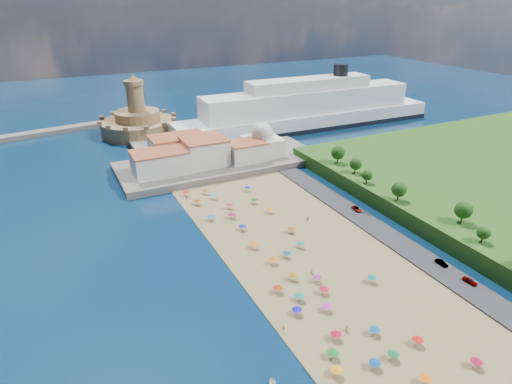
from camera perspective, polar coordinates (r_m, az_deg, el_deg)
ground at (r=130.31m, az=3.34°, el=-7.65°), size 700.00×700.00×0.00m
terrace at (r=192.88m, az=-4.76°, el=3.91°), size 90.00×36.00×3.00m
jetty at (r=218.71m, az=-13.61°, el=5.74°), size 18.00×70.00×2.40m
waterfront_buildings at (r=187.22m, az=-8.61°, el=5.14°), size 57.00×29.00×11.00m
domed_building at (r=196.46m, az=0.84°, el=6.69°), size 16.00×16.00×15.00m
fortress at (r=245.36m, az=-15.45°, el=8.93°), size 40.00×40.00×32.40m
cruise_ship at (r=250.59m, az=6.92°, el=10.78°), size 158.08×27.39×34.44m
beach_parasols at (r=119.40m, az=4.92°, el=-9.82°), size 29.78×117.42×2.20m
beachgoers at (r=126.76m, az=1.62°, el=-8.02°), size 34.61×102.01×1.90m
parked_cars at (r=139.72m, az=19.47°, el=-6.14°), size 2.56×51.21×1.31m
hillside_trees at (r=149.19m, az=21.43°, el=-0.68°), size 11.63×104.49×7.39m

